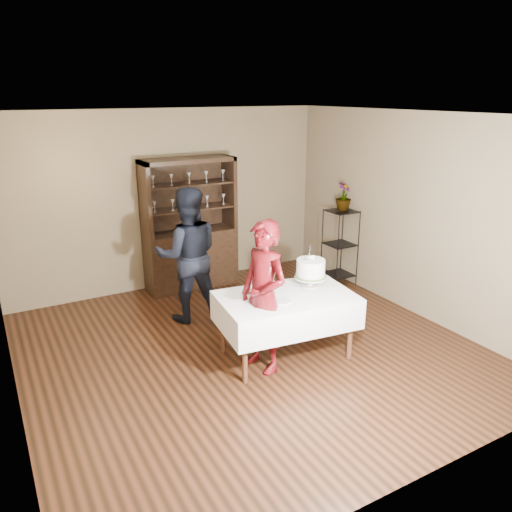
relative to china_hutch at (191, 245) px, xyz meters
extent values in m
plane|color=black|center=(-0.20, -2.25, -0.66)|extent=(5.00, 5.00, 0.00)
plane|color=white|center=(-0.20, -2.25, 2.04)|extent=(5.00, 5.00, 0.00)
cube|color=brown|center=(-0.20, 0.25, 0.69)|extent=(5.00, 0.02, 2.70)
cube|color=brown|center=(2.30, -2.25, 0.69)|extent=(0.02, 5.00, 2.70)
cube|color=black|center=(0.00, -0.01, -0.21)|extent=(1.40, 0.48, 0.90)
cube|color=black|center=(0.00, 0.21, 0.79)|extent=(1.40, 0.03, 1.10)
cube|color=black|center=(0.00, -0.01, 1.31)|extent=(1.40, 0.48, 0.06)
cube|color=black|center=(0.00, -0.01, 0.59)|extent=(1.28, 0.42, 0.02)
cube|color=black|center=(0.00, -0.01, 0.96)|extent=(1.28, 0.42, 0.02)
cylinder|color=black|center=(1.88, -1.25, -0.06)|extent=(0.02, 0.02, 1.20)
cylinder|color=black|center=(2.28, -1.25, -0.06)|extent=(0.02, 0.02, 1.20)
cylinder|color=black|center=(1.88, -0.85, -0.06)|extent=(0.02, 0.02, 1.20)
cylinder|color=black|center=(2.28, -0.85, -0.06)|extent=(0.02, 0.02, 1.20)
cube|color=black|center=(2.08, -1.05, -0.51)|extent=(0.40, 0.40, 0.02)
cube|color=black|center=(2.08, -1.05, -0.01)|extent=(0.40, 0.40, 0.01)
cube|color=black|center=(2.08, -1.05, 0.52)|extent=(0.40, 0.40, 0.02)
cube|color=silver|center=(0.10, -2.58, -0.09)|extent=(1.60, 1.10, 0.35)
cylinder|color=#492A1A|center=(-0.58, -2.85, -0.31)|extent=(0.06, 0.06, 0.71)
cylinder|color=#492A1A|center=(0.69, -3.00, -0.31)|extent=(0.06, 0.06, 0.71)
cylinder|color=#492A1A|center=(-0.50, -2.15, -0.31)|extent=(0.06, 0.06, 0.71)
cylinder|color=#492A1A|center=(0.78, -2.30, -0.31)|extent=(0.06, 0.06, 0.71)
imported|color=#3C0511|center=(-0.25, -2.68, 0.18)|extent=(0.53, 0.69, 1.68)
imported|color=black|center=(-0.48, -1.10, 0.23)|extent=(1.03, 0.90, 1.80)
cylinder|color=beige|center=(0.50, -2.47, 0.09)|extent=(0.21, 0.21, 0.01)
cylinder|color=beige|center=(0.50, -2.47, 0.14)|extent=(0.05, 0.05, 0.10)
cylinder|color=beige|center=(0.50, -2.47, 0.20)|extent=(0.37, 0.37, 0.02)
cylinder|color=#486D34|center=(0.50, -2.47, 0.22)|extent=(0.36, 0.36, 0.02)
cylinder|color=silver|center=(0.50, -2.47, 0.31)|extent=(0.41, 0.41, 0.21)
sphere|color=#5264B0|center=(0.53, -2.47, 0.43)|extent=(0.02, 0.02, 0.02)
cube|color=silver|center=(0.45, -2.49, 0.49)|extent=(0.02, 0.02, 0.14)
cube|color=black|center=(0.45, -2.49, 0.57)|extent=(0.03, 0.03, 0.05)
cylinder|color=beige|center=(-0.04, -2.71, 0.09)|extent=(0.20, 0.20, 0.01)
cylinder|color=beige|center=(0.09, -2.27, 0.09)|extent=(0.23, 0.23, 0.01)
imported|color=#486D34|center=(2.11, -1.04, 0.74)|extent=(0.33, 0.33, 0.43)
camera|label=1|loc=(-2.74, -6.91, 2.26)|focal=35.00mm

